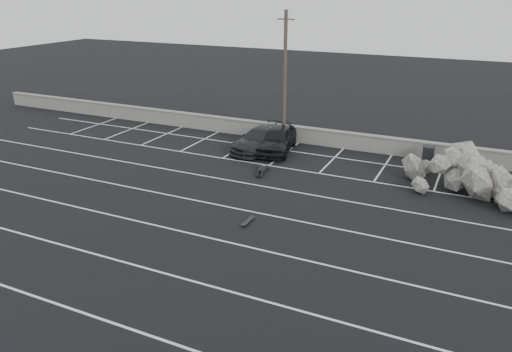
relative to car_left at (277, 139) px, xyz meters
The scene contains 10 objects.
ground 11.61m from the car_left, 92.03° to the right, with size 120.00×120.00×0.00m, color black.
seawall 2.47m from the car_left, 99.60° to the left, with size 50.00×0.45×1.06m.
stall_lines 7.23m from the car_left, 93.93° to the right, with size 36.00×20.05×0.01m.
car_left is the anchor object (origin of this frame).
car_right 1.05m from the car_left, behind, with size 1.95×4.79×1.39m, color black.
utility_pole 3.79m from the car_left, 97.70° to the left, with size 1.10×0.22×8.28m.
trash_bin 8.86m from the car_left, ahead, with size 0.77×0.77×1.09m.
riprap_pile 11.97m from the car_left, ahead, with size 7.05×4.95×1.83m.
person 3.69m from the car_left, 79.66° to the right, with size 1.34×2.25×0.42m, color black, non-canonical shape.
skateboard 10.11m from the car_left, 74.28° to the right, with size 0.25×0.85×0.10m.
Camera 1 is at (11.73, -15.51, 9.62)m, focal length 35.00 mm.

